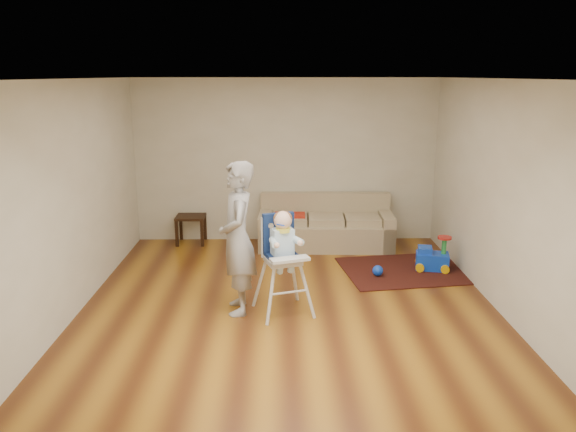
{
  "coord_description": "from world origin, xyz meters",
  "views": [
    {
      "loc": [
        -0.11,
        -6.5,
        2.75
      ],
      "look_at": [
        0.0,
        0.4,
        1.0
      ],
      "focal_mm": 35.0,
      "sensor_mm": 36.0,
      "label": 1
    }
  ],
  "objects_px": {
    "sofa": "(326,222)",
    "adult": "(238,238)",
    "ride_on_toy": "(433,252)",
    "toy_ball": "(378,271)",
    "side_table": "(191,229)",
    "high_chair": "(283,264)"
  },
  "relations": [
    {
      "from": "ride_on_toy",
      "to": "adult",
      "type": "relative_size",
      "value": 0.28
    },
    {
      "from": "sofa",
      "to": "adult",
      "type": "bearing_deg",
      "value": -113.71
    },
    {
      "from": "sofa",
      "to": "toy_ball",
      "type": "height_order",
      "value": "sofa"
    },
    {
      "from": "side_table",
      "to": "adult",
      "type": "bearing_deg",
      "value": -70.63
    },
    {
      "from": "sofa",
      "to": "toy_ball",
      "type": "distance_m",
      "value": 1.59
    },
    {
      "from": "side_table",
      "to": "adult",
      "type": "xyz_separation_m",
      "value": [
        0.99,
        -2.81,
        0.66
      ]
    },
    {
      "from": "toy_ball",
      "to": "adult",
      "type": "bearing_deg",
      "value": -148.76
    },
    {
      "from": "side_table",
      "to": "high_chair",
      "type": "bearing_deg",
      "value": -62.07
    },
    {
      "from": "side_table",
      "to": "toy_ball",
      "type": "height_order",
      "value": "side_table"
    },
    {
      "from": "sofa",
      "to": "high_chair",
      "type": "xyz_separation_m",
      "value": [
        -0.71,
        -2.6,
        0.18
      ]
    },
    {
      "from": "high_chair",
      "to": "side_table",
      "type": "bearing_deg",
      "value": 99.78
    },
    {
      "from": "high_chair",
      "to": "sofa",
      "type": "bearing_deg",
      "value": 56.53
    },
    {
      "from": "ride_on_toy",
      "to": "side_table",
      "type": "bearing_deg",
      "value": 170.82
    },
    {
      "from": "high_chair",
      "to": "adult",
      "type": "xyz_separation_m",
      "value": [
        -0.53,
        0.05,
        0.3
      ]
    },
    {
      "from": "sofa",
      "to": "adult",
      "type": "distance_m",
      "value": 2.88
    },
    {
      "from": "sofa",
      "to": "adult",
      "type": "relative_size",
      "value": 1.21
    },
    {
      "from": "side_table",
      "to": "toy_ball",
      "type": "bearing_deg",
      "value": -30.63
    },
    {
      "from": "ride_on_toy",
      "to": "high_chair",
      "type": "relative_size",
      "value": 0.4
    },
    {
      "from": "ride_on_toy",
      "to": "toy_ball",
      "type": "relative_size",
      "value": 3.33
    },
    {
      "from": "side_table",
      "to": "high_chair",
      "type": "xyz_separation_m",
      "value": [
        1.51,
        -2.85,
        0.36
      ]
    },
    {
      "from": "ride_on_toy",
      "to": "toy_ball",
      "type": "bearing_deg",
      "value": -150.09
    },
    {
      "from": "side_table",
      "to": "ride_on_toy",
      "type": "height_order",
      "value": "ride_on_toy"
    }
  ]
}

